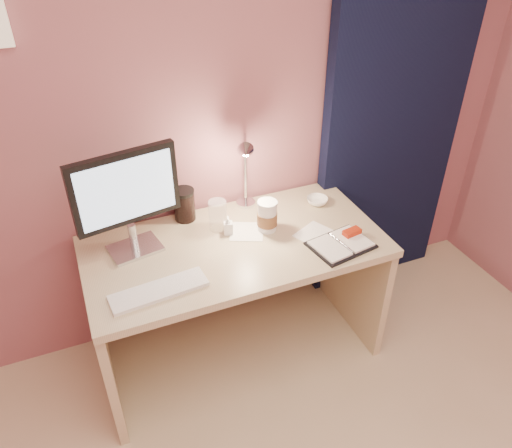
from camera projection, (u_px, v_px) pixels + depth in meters
name	position (u px, v px, depth m)	size (l,w,h in m)	color
room	(381.00, 108.00, 2.65)	(3.50, 3.50, 3.50)	#C6B28E
desk	(231.00, 271.00, 2.52)	(1.40, 0.70, 0.73)	#C5B58B
monitor	(126.00, 195.00, 2.13)	(0.47, 0.21, 0.50)	silver
keyboard	(159.00, 290.00, 2.06)	(0.41, 0.12, 0.02)	white
planner	(342.00, 243.00, 2.32)	(0.31, 0.25, 0.04)	black
paper_a	(317.00, 235.00, 2.39)	(0.17, 0.17, 0.00)	white
paper_b	(247.00, 232.00, 2.42)	(0.16, 0.16, 0.00)	white
coffee_cup	(267.00, 217.00, 2.39)	(0.10, 0.10, 0.16)	white
clear_cup	(218.00, 215.00, 2.40)	(0.09, 0.09, 0.15)	white
bowl	(317.00, 201.00, 2.62)	(0.11, 0.11, 0.03)	white
lotion_bottle	(228.00, 225.00, 2.38)	(0.04, 0.04, 0.09)	white
dark_jar	(184.00, 206.00, 2.47)	(0.10, 0.10, 0.15)	black
desk_lamp	(260.00, 166.00, 2.40)	(0.16, 0.26, 0.43)	silver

